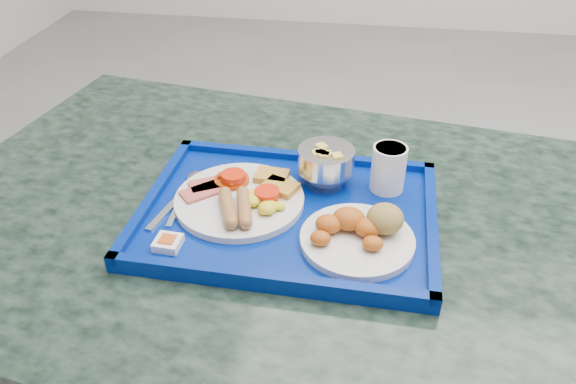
# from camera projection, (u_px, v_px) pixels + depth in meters

# --- Properties ---
(floor) EXTENTS (6.00, 6.00, 0.00)m
(floor) POSITION_uv_depth(u_px,v_px,m) (514.00, 333.00, 1.80)
(floor) COLOR gray
(floor) RESTS_ON ground
(table) EXTENTS (1.42, 1.06, 0.81)m
(table) POSITION_uv_depth(u_px,v_px,m) (286.00, 298.00, 1.10)
(table) COLOR slate
(table) RESTS_ON floor
(tray) EXTENTS (0.51, 0.38, 0.03)m
(tray) POSITION_uv_depth(u_px,v_px,m) (288.00, 214.00, 0.96)
(tray) COLOR navy
(tray) RESTS_ON table
(main_plate) EXTENTS (0.23, 0.23, 0.04)m
(main_plate) POSITION_uv_depth(u_px,v_px,m) (243.00, 198.00, 0.97)
(main_plate) COLOR silver
(main_plate) RESTS_ON tray
(bread_plate) EXTENTS (0.18, 0.18, 0.06)m
(bread_plate) POSITION_uv_depth(u_px,v_px,m) (360.00, 232.00, 0.88)
(bread_plate) COLOR silver
(bread_plate) RESTS_ON tray
(fruit_bowl) EXTENTS (0.10, 0.10, 0.07)m
(fruit_bowl) POSITION_uv_depth(u_px,v_px,m) (326.00, 161.00, 1.01)
(fruit_bowl) COLOR silver
(fruit_bowl) RESTS_ON tray
(juice_cup) EXTENTS (0.06, 0.06, 0.09)m
(juice_cup) POSITION_uv_depth(u_px,v_px,m) (389.00, 167.00, 0.99)
(juice_cup) COLOR white
(juice_cup) RESTS_ON tray
(spoon) EXTENTS (0.03, 0.17, 0.01)m
(spoon) POSITION_uv_depth(u_px,v_px,m) (190.00, 184.00, 1.02)
(spoon) COLOR silver
(spoon) RESTS_ON tray
(knife) EXTENTS (0.05, 0.18, 0.00)m
(knife) POSITION_uv_depth(u_px,v_px,m) (177.00, 200.00, 0.98)
(knife) COLOR silver
(knife) RESTS_ON tray
(jam_packet) EXTENTS (0.04, 0.04, 0.02)m
(jam_packet) POSITION_uv_depth(u_px,v_px,m) (168.00, 243.00, 0.88)
(jam_packet) COLOR white
(jam_packet) RESTS_ON tray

